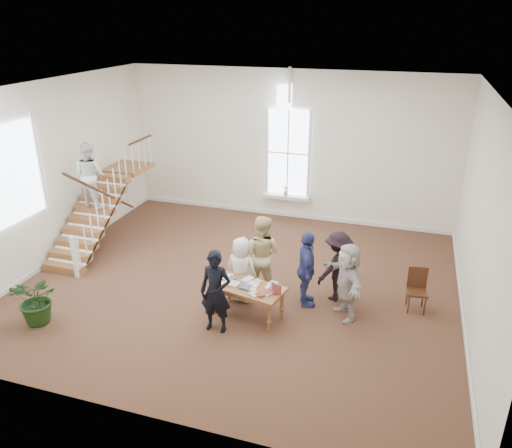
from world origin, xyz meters
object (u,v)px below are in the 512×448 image
(woman_cluster_a, at_px, (306,269))
(side_chair, at_px, (417,287))
(police_officer, at_px, (216,292))
(elderly_woman, at_px, (241,269))
(floor_plant, at_px, (37,300))
(person_yellow, at_px, (261,254))
(library_table, at_px, (248,290))
(woman_cluster_b, at_px, (338,266))
(woman_cluster_c, at_px, (347,281))

(woman_cluster_a, bearing_deg, side_chair, -92.99)
(police_officer, bearing_deg, elderly_woman, 84.70)
(police_officer, height_order, floor_plant, police_officer)
(person_yellow, relative_size, floor_plant, 1.72)
(police_officer, xyz_separation_m, woman_cluster_a, (1.51, 1.47, -0.01))
(police_officer, xyz_separation_m, floor_plant, (-3.57, -0.88, -0.33))
(library_table, bearing_deg, woman_cluster_b, 50.03)
(library_table, relative_size, floor_plant, 1.53)
(woman_cluster_b, bearing_deg, floor_plant, -27.49)
(person_yellow, xyz_separation_m, woman_cluster_c, (2.01, -0.48, -0.09))
(woman_cluster_b, relative_size, floor_plant, 1.50)
(person_yellow, relative_size, side_chair, 1.95)
(library_table, height_order, person_yellow, person_yellow)
(woman_cluster_b, bearing_deg, side_chair, 130.30)
(police_officer, distance_m, floor_plant, 3.70)
(elderly_woman, distance_m, woman_cluster_c, 2.31)
(police_officer, bearing_deg, side_chair, 27.42)
(woman_cluster_a, distance_m, woman_cluster_b, 0.75)
(police_officer, relative_size, elderly_woman, 1.16)
(police_officer, xyz_separation_m, person_yellow, (0.40, 1.75, 0.06))
(library_table, height_order, woman_cluster_c, woman_cluster_c)
(woman_cluster_b, distance_m, woman_cluster_c, 0.72)
(floor_plant, distance_m, side_chair, 7.94)
(person_yellow, bearing_deg, woman_cluster_c, 169.58)
(woman_cluster_b, height_order, woman_cluster_c, woman_cluster_c)
(person_yellow, xyz_separation_m, floor_plant, (-3.97, -2.63, -0.39))
(side_chair, bearing_deg, person_yellow, 177.16)
(woman_cluster_b, relative_size, side_chair, 1.70)
(elderly_woman, height_order, woman_cluster_b, woman_cluster_b)
(person_yellow, xyz_separation_m, side_chair, (3.41, 0.29, -0.40))
(floor_plant, height_order, side_chair, floor_plant)
(woman_cluster_c, bearing_deg, floor_plant, -102.16)
(elderly_woman, height_order, side_chair, elderly_woman)
(person_yellow, height_order, woman_cluster_c, person_yellow)
(police_officer, height_order, woman_cluster_c, police_officer)
(police_officer, bearing_deg, floor_plant, -166.94)
(library_table, xyz_separation_m, person_yellow, (-0.06, 1.10, 0.29))
(woman_cluster_a, height_order, floor_plant, woman_cluster_a)
(library_table, xyz_separation_m, police_officer, (-0.46, -0.65, 0.24))
(library_table, bearing_deg, woman_cluster_a, 50.53)
(library_table, xyz_separation_m, woman_cluster_b, (1.64, 1.27, 0.18))
(woman_cluster_c, bearing_deg, elderly_woman, -121.39)
(elderly_woman, relative_size, woman_cluster_b, 0.93)
(elderly_woman, bearing_deg, library_table, 128.27)
(side_chair, bearing_deg, floor_plant, -166.16)
(police_officer, relative_size, person_yellow, 0.94)
(police_officer, xyz_separation_m, woman_cluster_b, (2.11, 1.92, -0.06))
(floor_plant, bearing_deg, woman_cluster_c, 19.75)
(library_table, xyz_separation_m, elderly_woman, (-0.36, 0.60, 0.12))
(library_table, relative_size, side_chair, 1.73)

